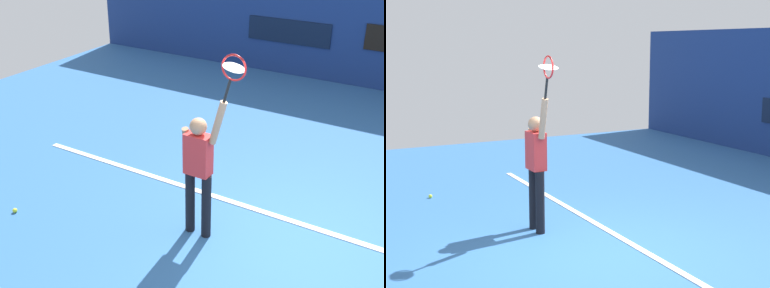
% 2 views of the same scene
% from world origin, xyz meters
% --- Properties ---
extents(ground_plane, '(18.00, 18.00, 0.00)m').
position_xyz_m(ground_plane, '(0.00, 0.00, 0.00)').
color(ground_plane, '#2D609E').
extents(sponsor_banner_portside, '(2.20, 0.03, 0.60)m').
position_xyz_m(sponsor_banner_portside, '(-3.00, 6.86, 1.12)').
color(sponsor_banner_portside, '#0C1933').
extents(court_baseline, '(10.00, 0.10, 0.01)m').
position_xyz_m(court_baseline, '(0.00, 0.59, 0.01)').
color(court_baseline, white).
rests_on(court_baseline, ground_plane).
extents(tennis_player, '(0.63, 0.31, 1.98)m').
position_xyz_m(tennis_player, '(-1.31, -0.32, 1.01)').
color(tennis_player, black).
rests_on(tennis_player, ground_plane).
extents(tennis_racket, '(0.38, 0.27, 0.63)m').
position_xyz_m(tennis_racket, '(-0.87, -0.33, 2.37)').
color(tennis_racket, black).
extents(spare_ball, '(0.07, 0.07, 0.07)m').
position_xyz_m(spare_ball, '(-3.82, -1.32, 0.03)').
color(spare_ball, '#CCE033').
rests_on(spare_ball, ground_plane).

